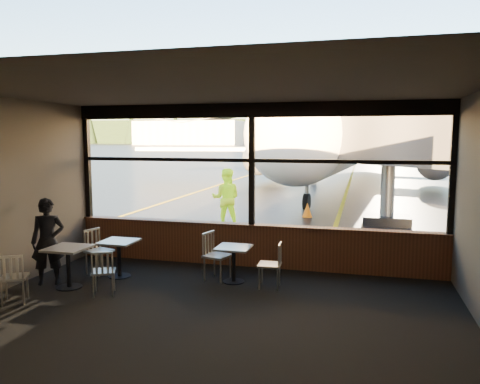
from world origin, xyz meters
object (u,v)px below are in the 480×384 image
at_px(chair_near_w, 217,256).
at_px(cafe_table_mid, 119,259).
at_px(cafe_table_near, 234,265).
at_px(chair_near_e, 270,265).
at_px(chair_left_s, 14,278).
at_px(cone_wing, 229,178).
at_px(ground_crew, 226,198).
at_px(chair_mid_s, 104,272).
at_px(passenger, 48,242).
at_px(cone_nose, 307,210).
at_px(chair_mid_w, 99,252).
at_px(cafe_table_left, 69,268).
at_px(airliner, 348,96).
at_px(jet_bridge, 408,152).

bearing_deg(chair_near_w, cafe_table_mid, -67.40).
bearing_deg(cafe_table_near, chair_near_e, -11.62).
relative_size(chair_left_s, cone_wing, 1.97).
distance_m(cafe_table_mid, ground_crew, 5.57).
bearing_deg(chair_mid_s, cafe_table_mid, 79.84).
xyz_separation_m(passenger, cone_nose, (3.87, 8.90, -0.58)).
height_order(cafe_table_near, chair_mid_w, chair_mid_w).
bearing_deg(cafe_table_left, chair_mid_w, 86.88).
bearing_deg(passenger, chair_left_s, -113.45).
relative_size(cafe_table_near, chair_near_e, 0.82).
relative_size(chair_near_w, chair_left_s, 1.09).
bearing_deg(chair_left_s, airliner, 50.32).
relative_size(jet_bridge, chair_near_e, 12.52).
bearing_deg(cone_wing, chair_mid_s, -79.85).
xyz_separation_m(cafe_table_left, chair_near_e, (3.60, 0.96, 0.04)).
height_order(jet_bridge, cone_nose, jet_bridge).
bearing_deg(airliner, chair_left_s, -95.65).
bearing_deg(chair_near_e, passenger, 98.43).
bearing_deg(cafe_table_near, airliner, 86.35).
xyz_separation_m(cafe_table_left, chair_left_s, (-0.41, -0.91, 0.05)).
relative_size(chair_mid_w, chair_left_s, 1.07).
bearing_deg(cafe_table_left, cone_nose, 69.57).
bearing_deg(passenger, cone_wing, 67.72).
xyz_separation_m(cafe_table_near, cafe_table_left, (-2.86, -1.11, 0.04)).
xyz_separation_m(airliner, chair_mid_s, (-3.40, -22.72, -4.91)).
height_order(chair_mid_w, cone_wing, chair_mid_w).
height_order(cafe_table_near, cafe_table_mid, cafe_table_mid).
relative_size(cone_nose, cone_wing, 1.13).
height_order(airliner, cafe_table_mid, airliner).
distance_m(cafe_table_mid, chair_near_e, 3.05).
xyz_separation_m(chair_near_w, chair_mid_s, (-1.69, -1.33, -0.06)).
relative_size(cafe_table_near, passenger, 0.43).
relative_size(chair_near_e, chair_mid_s, 1.03).
bearing_deg(cafe_table_near, cone_nose, 86.38).
distance_m(cafe_table_mid, cone_wing, 20.67).
relative_size(cafe_table_left, chair_near_e, 0.90).
relative_size(airliner, jet_bridge, 3.23).
bearing_deg(chair_mid_s, passenger, 142.77).
distance_m(cafe_table_near, cafe_table_mid, 2.32).
height_order(cafe_table_left, chair_near_w, chair_near_w).
xyz_separation_m(chair_left_s, cone_nose, (3.77, 9.94, -0.19)).
height_order(cafe_table_left, ground_crew, ground_crew).
bearing_deg(passenger, cafe_table_left, -42.48).
bearing_deg(passenger, cone_nose, 37.48).
distance_m(chair_mid_s, chair_left_s, 1.45).
xyz_separation_m(cafe_table_near, cone_wing, (-5.86, 20.12, -0.13)).
bearing_deg(chair_mid_w, cafe_table_near, 110.34).
height_order(airliner, cafe_table_left, airliner).
bearing_deg(cafe_table_near, chair_left_s, -148.21).
height_order(cafe_table_mid, chair_mid_s, chair_mid_s).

